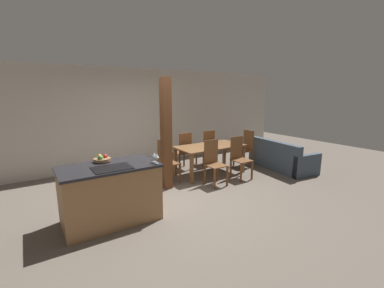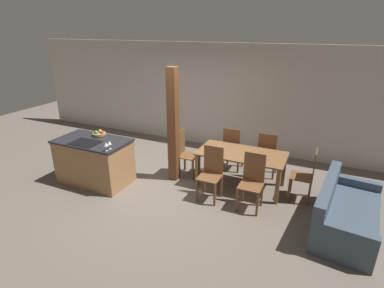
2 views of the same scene
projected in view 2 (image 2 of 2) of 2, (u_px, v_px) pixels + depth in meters
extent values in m
plane|color=#665B51|center=(161.00, 186.00, 6.15)|extent=(16.00, 16.00, 0.00)
cube|color=beige|center=(210.00, 96.00, 7.88)|extent=(11.20, 0.08, 2.70)
cube|color=#9E7047|center=(95.00, 162.00, 6.18)|extent=(1.44, 0.81, 0.89)
cube|color=#232328|center=(92.00, 141.00, 6.01)|extent=(1.48, 0.85, 0.04)
cube|color=black|center=(85.00, 143.00, 5.84)|extent=(0.56, 0.40, 0.01)
cylinder|color=#99704C|center=(99.00, 134.00, 6.22)|extent=(0.27, 0.27, 0.05)
sphere|color=red|center=(102.00, 132.00, 6.20)|extent=(0.07, 0.07, 0.07)
sphere|color=gold|center=(100.00, 131.00, 6.26)|extent=(0.07, 0.07, 0.07)
sphere|color=#3D8E38|center=(96.00, 132.00, 6.18)|extent=(0.08, 0.08, 0.08)
cylinder|color=silver|center=(107.00, 151.00, 5.45)|extent=(0.06, 0.06, 0.00)
cylinder|color=silver|center=(106.00, 148.00, 5.43)|extent=(0.01, 0.01, 0.09)
cone|color=silver|center=(106.00, 144.00, 5.40)|extent=(0.08, 0.08, 0.07)
cylinder|color=silver|center=(110.00, 149.00, 5.53)|extent=(0.06, 0.06, 0.00)
cylinder|color=silver|center=(110.00, 147.00, 5.51)|extent=(0.01, 0.01, 0.09)
cone|color=silver|center=(109.00, 143.00, 5.48)|extent=(0.08, 0.08, 0.07)
cube|color=brown|center=(242.00, 154.00, 5.90)|extent=(1.72, 0.87, 0.03)
cube|color=brown|center=(197.00, 170.00, 6.03)|extent=(0.07, 0.07, 0.70)
cube|color=brown|center=(277.00, 187.00, 5.41)|extent=(0.07, 0.07, 0.70)
cube|color=brown|center=(211.00, 157.00, 6.66)|extent=(0.07, 0.07, 0.70)
cube|color=brown|center=(284.00, 170.00, 6.04)|extent=(0.07, 0.07, 0.70)
cube|color=brown|center=(209.00, 177.00, 5.52)|extent=(0.40, 0.40, 0.02)
cube|color=brown|center=(214.00, 160.00, 5.58)|extent=(0.38, 0.02, 0.54)
cube|color=brown|center=(197.00, 191.00, 5.53)|extent=(0.04, 0.04, 0.45)
cube|color=brown|center=(215.00, 195.00, 5.39)|extent=(0.04, 0.04, 0.45)
cube|color=brown|center=(204.00, 182.00, 5.83)|extent=(0.04, 0.04, 0.45)
cube|color=brown|center=(221.00, 186.00, 5.69)|extent=(0.04, 0.04, 0.45)
cube|color=brown|center=(251.00, 186.00, 5.22)|extent=(0.40, 0.40, 0.02)
cube|color=brown|center=(254.00, 167.00, 5.28)|extent=(0.38, 0.02, 0.54)
cube|color=brown|center=(237.00, 200.00, 5.23)|extent=(0.04, 0.04, 0.45)
cube|color=brown|center=(257.00, 205.00, 5.09)|extent=(0.04, 0.04, 0.45)
cube|color=brown|center=(243.00, 191.00, 5.53)|extent=(0.04, 0.04, 0.45)
cube|color=brown|center=(262.00, 195.00, 5.39)|extent=(0.04, 0.04, 0.45)
cube|color=brown|center=(233.00, 150.00, 6.77)|extent=(0.40, 0.40, 0.02)
cube|color=brown|center=(231.00, 141.00, 6.51)|extent=(0.38, 0.02, 0.54)
cube|color=brown|center=(242.00, 157.00, 6.94)|extent=(0.04, 0.04, 0.45)
cube|color=brown|center=(228.00, 155.00, 7.07)|extent=(0.04, 0.04, 0.45)
cube|color=brown|center=(238.00, 163.00, 6.64)|extent=(0.04, 0.04, 0.45)
cube|color=brown|center=(223.00, 161.00, 6.77)|extent=(0.04, 0.04, 0.45)
cube|color=brown|center=(268.00, 155.00, 6.47)|extent=(0.40, 0.40, 0.02)
cube|color=brown|center=(267.00, 146.00, 6.21)|extent=(0.38, 0.02, 0.54)
cube|color=brown|center=(276.00, 163.00, 6.64)|extent=(0.04, 0.04, 0.45)
cube|color=brown|center=(260.00, 161.00, 6.77)|extent=(0.04, 0.04, 0.45)
cube|color=brown|center=(273.00, 170.00, 6.34)|extent=(0.04, 0.04, 0.45)
cube|color=brown|center=(257.00, 167.00, 6.47)|extent=(0.04, 0.04, 0.45)
cube|color=brown|center=(189.00, 156.00, 6.45)|extent=(0.40, 0.40, 0.02)
cube|color=brown|center=(181.00, 142.00, 6.42)|extent=(0.02, 0.38, 0.54)
cube|color=brown|center=(193.00, 170.00, 6.31)|extent=(0.04, 0.04, 0.45)
cube|color=brown|center=(199.00, 164.00, 6.61)|extent=(0.04, 0.04, 0.45)
cube|color=brown|center=(178.00, 167.00, 6.45)|extent=(0.04, 0.04, 0.45)
cube|color=brown|center=(185.00, 161.00, 6.75)|extent=(0.04, 0.04, 0.45)
cube|color=brown|center=(302.00, 177.00, 5.55)|extent=(0.40, 0.40, 0.02)
cube|color=brown|center=(315.00, 165.00, 5.37)|extent=(0.02, 0.38, 0.54)
cube|color=brown|center=(291.00, 182.00, 5.85)|extent=(0.04, 0.04, 0.45)
cube|color=brown|center=(289.00, 190.00, 5.55)|extent=(0.04, 0.04, 0.45)
cube|color=brown|center=(311.00, 185.00, 5.71)|extent=(0.04, 0.04, 0.45)
cube|color=brown|center=(309.00, 194.00, 5.41)|extent=(0.04, 0.04, 0.45)
cube|color=#3D4C5B|center=(347.00, 219.00, 4.75)|extent=(1.04, 1.86, 0.42)
cube|color=#3D4C5B|center=(328.00, 191.00, 4.77)|extent=(0.36, 1.78, 0.37)
cube|color=#3D4C5B|center=(341.00, 245.00, 4.07)|extent=(0.85, 0.24, 0.56)
cube|color=#3D4C5B|center=(352.00, 192.00, 5.37)|extent=(0.85, 0.24, 0.56)
cube|color=brown|center=(173.00, 126.00, 6.03)|extent=(0.19, 0.19, 2.35)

